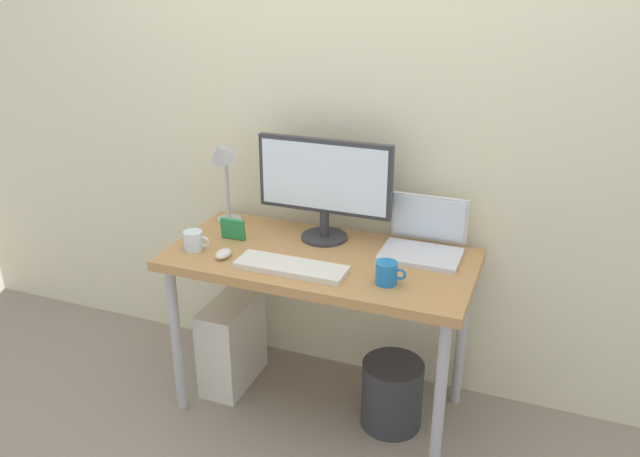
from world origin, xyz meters
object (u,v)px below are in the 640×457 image
desk (320,272)px  computer_tower (232,342)px  monitor (324,183)px  glass_cup (194,241)px  mouse (223,254)px  desk_lamp (222,163)px  wastebasket (392,394)px  keyboard (291,267)px  laptop (424,239)px  coffee_mug (387,273)px  photo_frame (233,229)px

desk → computer_tower: size_ratio=2.98×
monitor → glass_cup: (-0.46, -0.30, -0.21)m
desk → mouse: size_ratio=13.90×
desk_lamp → computer_tower: bearing=-61.8°
glass_cup → wastebasket: size_ratio=0.38×
keyboard → computer_tower: size_ratio=1.05×
laptop → wastebasket: size_ratio=1.07×
computer_tower → wastebasket: bearing=-2.0°
desk → desk_lamp: 0.66m
wastebasket → keyboard: bearing=-158.3°
coffee_mug → computer_tower: bearing=168.2°
photo_frame → monitor: bearing=22.0°
monitor → computer_tower: (-0.40, -0.15, -0.78)m
monitor → laptop: monitor is taller
mouse → photo_frame: size_ratio=0.82×
desk_lamp → laptop: bearing=1.0°
wastebasket → desk: bearing=178.8°
photo_frame → mouse: bearing=-74.2°
monitor → mouse: size_ratio=6.49×
desk → photo_frame: (-0.41, 0.02, 0.12)m
mouse → desk: bearing=23.7°
computer_tower → coffee_mug: bearing=-11.8°
desk_lamp → mouse: size_ratio=4.54×
coffee_mug → glass_cup: size_ratio=1.01×
laptop → wastebasket: bearing=-106.1°
keyboard → mouse: size_ratio=4.89×
photo_frame → desk_lamp: bearing=128.5°
glass_cup → photo_frame: bearing=56.8°
laptop → desk_lamp: bearing=-179.0°
monitor → glass_cup: monitor is taller
desk → glass_cup: size_ratio=10.85×
laptop → wastebasket: 0.68m
desk → keyboard: size_ratio=2.84×
desk → coffee_mug: coffee_mug is taller
desk → photo_frame: photo_frame is taller
glass_cup → photo_frame: (0.10, 0.15, 0.01)m
monitor → desk: bearing=-74.9°
desk_lamp → photo_frame: size_ratio=3.72×
desk_lamp → mouse: 0.46m
keyboard → photo_frame: size_ratio=4.00×
desk_lamp → computer_tower: desk_lamp is taller
mouse → photo_frame: bearing=105.8°
desk_lamp → wastebasket: size_ratio=1.36×
monitor → desk_lamp: size_ratio=1.43×
keyboard → mouse: (-0.30, 0.00, 0.01)m
glass_cup → monitor: bearing=32.9°
desk → coffee_mug: (0.32, -0.14, 0.12)m
desk → coffee_mug: size_ratio=10.72×
mouse → desk_lamp: bearing=117.2°
keyboard → glass_cup: glass_cup is taller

